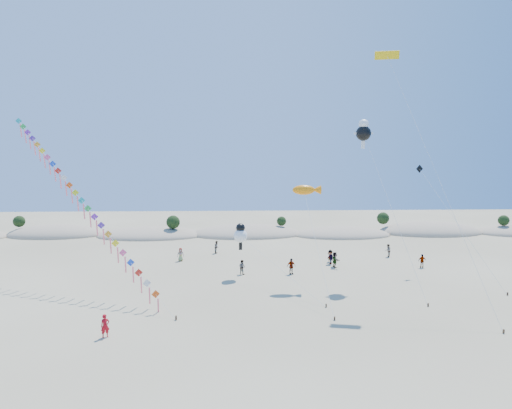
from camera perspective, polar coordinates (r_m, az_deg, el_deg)
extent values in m
plane|color=gray|center=(29.11, 0.76, -19.50)|extent=(160.00, 160.00, 0.00)
ellipsoid|color=gray|center=(79.40, -25.14, -3.74)|extent=(16.00, 8.80, 3.60)
ellipsoid|color=#1B3C15|center=(79.25, -25.17, -3.03)|extent=(12.80, 5.76, 0.64)
ellipsoid|color=gray|center=(73.38, -13.92, -4.10)|extent=(17.60, 9.68, 3.00)
ellipsoid|color=#1B3C15|center=(73.25, -13.93, -3.46)|extent=(14.08, 6.34, 0.70)
ellipsoid|color=gray|center=(72.65, -1.31, -4.03)|extent=(19.00, 10.45, 3.40)
ellipsoid|color=#1B3C15|center=(72.50, -1.31, -3.30)|extent=(15.20, 6.84, 0.76)
ellipsoid|color=gray|center=(73.38, 11.34, -4.04)|extent=(16.40, 9.02, 2.80)
ellipsoid|color=#1B3C15|center=(73.25, 11.35, -3.45)|extent=(13.12, 5.90, 0.66)
ellipsoid|color=gray|center=(80.36, 22.19, -3.51)|extent=(18.00, 9.90, 3.80)
ellipsoid|color=#1B3C15|center=(80.20, 22.22, -2.77)|extent=(14.40, 6.48, 0.72)
sphere|color=black|center=(81.74, -29.04, -1.99)|extent=(1.90, 1.90, 1.90)
sphere|color=black|center=(71.14, -11.00, -2.32)|extent=(2.20, 2.20, 2.20)
sphere|color=black|center=(72.77, 3.42, -2.23)|extent=(1.60, 1.60, 1.60)
sphere|color=black|center=(78.04, 16.58, -1.77)|extent=(2.10, 2.10, 2.10)
sphere|color=black|center=(84.42, 30.13, -1.84)|extent=(1.80, 1.80, 1.80)
cube|color=#3F2D1E|center=(35.28, -10.61, -14.64)|extent=(0.12, 0.12, 0.35)
cylinder|color=silver|center=(44.84, -22.16, 0.39)|extent=(20.47, 18.72, 17.08)
cube|color=#E44D13|center=(36.73, -13.24, -11.55)|extent=(1.32, 0.51, 1.39)
cube|color=#FF6B84|center=(37.09, -12.90, -13.16)|extent=(0.19, 0.45, 1.55)
cube|color=silver|center=(37.42, -14.33, -10.13)|extent=(1.32, 0.51, 1.39)
cube|color=#FF6B84|center=(37.75, -14.00, -11.72)|extent=(0.19, 0.45, 1.55)
cube|color=red|center=(38.14, -15.38, -8.76)|extent=(1.32, 0.51, 1.39)
cube|color=#FF6B84|center=(38.44, -15.05, -10.33)|extent=(0.19, 0.45, 1.55)
cube|color=blue|center=(38.90, -16.38, -7.43)|extent=(1.32, 0.51, 1.39)
cube|color=#FF6B84|center=(39.16, -16.05, -8.99)|extent=(0.19, 0.45, 1.55)
cube|color=#FF508E|center=(39.68, -17.33, -6.16)|extent=(1.32, 0.51, 1.39)
cube|color=#FF6B84|center=(39.92, -17.01, -7.69)|extent=(0.19, 0.45, 1.55)
cube|color=yellow|center=(40.50, -18.24, -4.93)|extent=(1.32, 0.51, 1.39)
cube|color=#FF6B84|center=(40.71, -17.93, -6.44)|extent=(0.19, 0.45, 1.55)
cube|color=orange|center=(41.34, -19.11, -3.75)|extent=(1.32, 0.51, 1.39)
cube|color=#FF6B84|center=(41.53, -18.80, -5.24)|extent=(0.19, 0.45, 1.55)
cube|color=#5629A5|center=(42.21, -19.94, -2.62)|extent=(1.32, 0.51, 1.39)
cube|color=#FF6B84|center=(42.37, -19.64, -4.08)|extent=(0.19, 0.45, 1.55)
cube|color=purple|center=(43.10, -20.74, -1.53)|extent=(1.32, 0.51, 1.39)
cube|color=#FF6B84|center=(43.24, -20.44, -2.97)|extent=(0.19, 0.45, 1.55)
cube|color=green|center=(44.02, -21.51, -0.49)|extent=(1.32, 0.51, 1.39)
cube|color=#FF6B84|center=(44.13, -21.21, -1.91)|extent=(0.19, 0.45, 1.55)
cube|color=#17A4AD|center=(44.95, -22.24, 0.50)|extent=(1.32, 0.51, 1.39)
cube|color=#FF6B84|center=(45.05, -21.95, -0.88)|extent=(0.19, 0.45, 1.55)
cube|color=#CCD719|center=(45.91, -22.94, 1.46)|extent=(1.32, 0.51, 1.39)
cube|color=#FF6B84|center=(45.98, -22.66, 0.10)|extent=(0.19, 0.45, 1.55)
cube|color=#E44D13|center=(46.88, -23.62, 2.38)|extent=(1.32, 0.51, 1.39)
cube|color=#FF6B84|center=(46.94, -23.34, 1.05)|extent=(0.19, 0.45, 1.55)
cube|color=silver|center=(47.88, -24.27, 3.26)|extent=(1.32, 0.51, 1.39)
cube|color=#FF6B84|center=(47.91, -23.99, 1.95)|extent=(0.19, 0.45, 1.55)
cube|color=red|center=(48.89, -24.89, 4.10)|extent=(1.32, 0.51, 1.39)
cube|color=#FF6B84|center=(48.90, -24.62, 2.82)|extent=(0.19, 0.45, 1.55)
cube|color=blue|center=(49.91, -25.49, 4.91)|extent=(1.32, 0.51, 1.39)
cube|color=#FF6B84|center=(49.91, -25.22, 3.66)|extent=(0.19, 0.45, 1.55)
cube|color=#FF508E|center=(50.95, -26.06, 5.68)|extent=(1.32, 0.51, 1.39)
cube|color=#FF6B84|center=(50.93, -25.80, 4.46)|extent=(0.19, 0.45, 1.55)
cube|color=yellow|center=(52.01, -26.61, 6.43)|extent=(1.32, 0.51, 1.39)
cube|color=#FF6B84|center=(51.97, -26.35, 5.23)|extent=(0.19, 0.45, 1.55)
cube|color=orange|center=(53.08, -27.15, 7.14)|extent=(1.32, 0.51, 1.39)
cube|color=#FF6B84|center=(53.02, -26.89, 5.96)|extent=(0.19, 0.45, 1.55)
cube|color=#5629A5|center=(54.16, -27.66, 7.82)|extent=(1.32, 0.51, 1.39)
cube|color=#FF6B84|center=(54.09, -27.41, 6.67)|extent=(0.19, 0.45, 1.55)
cube|color=purple|center=(55.25, -28.16, 8.48)|extent=(1.32, 0.51, 1.39)
cube|color=#FF6B84|center=(55.16, -27.91, 7.35)|extent=(0.19, 0.45, 1.55)
cube|color=green|center=(56.35, -28.63, 9.11)|extent=(1.32, 0.51, 1.39)
cube|color=#FF6B84|center=(56.25, -28.39, 8.01)|extent=(0.19, 0.45, 1.55)
cube|color=#17A4AD|center=(57.46, -29.09, 9.72)|extent=(1.32, 0.51, 1.39)
cube|color=#FF6B84|center=(57.35, -28.85, 8.63)|extent=(0.19, 0.45, 1.55)
cube|color=#3F2D1E|center=(35.22, 10.44, -14.71)|extent=(0.10, 0.10, 0.30)
cylinder|color=silver|center=(38.90, 8.16, -5.62)|extent=(0.91, 10.70, 9.55)
ellipsoid|color=orange|center=(43.42, 6.37, 1.95)|extent=(2.28, 1.00, 1.00)
cone|color=orange|center=(43.63, 8.03, 1.94)|extent=(0.91, 0.91, 0.91)
cube|color=#3F2D1E|center=(37.94, 9.34, -13.17)|extent=(0.10, 0.10, 0.30)
cylinder|color=silver|center=(41.59, 3.02, -8.40)|extent=(7.24, 10.09, 4.49)
sphere|color=white|center=(45.86, -2.08, -4.19)|extent=(1.45, 1.45, 1.45)
sphere|color=black|center=(45.72, -2.08, -3.12)|extent=(0.97, 0.97, 0.97)
cube|color=black|center=(46.07, -2.08, -5.57)|extent=(0.35, 0.18, 0.80)
cube|color=#3F2D1E|center=(40.44, 21.97, -12.31)|extent=(0.10, 0.10, 0.30)
cylinder|color=silver|center=(42.88, 17.73, -0.84)|extent=(3.02, 10.17, 15.36)
sphere|color=black|center=(47.04, 14.13, 9.19)|extent=(1.58, 1.58, 1.58)
sphere|color=white|center=(47.11, 14.16, 10.34)|extent=(1.03, 1.03, 1.03)
cube|color=white|center=(46.98, 14.10, 7.74)|extent=(0.35, 0.18, 0.80)
cube|color=white|center=(46.85, 13.30, 9.22)|extent=(0.60, 0.15, 0.25)
cube|color=white|center=(47.24, 14.96, 9.15)|extent=(0.60, 0.15, 0.25)
cube|color=#3F2D1E|center=(36.96, 30.13, -14.42)|extent=(0.10, 0.10, 0.30)
cylinder|color=silver|center=(39.03, 23.02, 3.60)|extent=(4.96, 12.37, 22.51)
cube|color=yellow|center=(44.92, 17.05, 18.51)|extent=(2.31, 0.94, 0.81)
cube|color=black|center=(44.94, 17.04, 18.50)|extent=(2.23, 0.57, 0.19)
cube|color=#3F2D1E|center=(46.83, 30.52, -10.22)|extent=(0.10, 0.10, 0.30)
cylinder|color=silver|center=(49.17, 25.43, -2.54)|extent=(4.17, 10.75, 11.56)
cube|color=black|center=(52.65, 20.97, 4.47)|extent=(0.92, 0.27, 0.95)
imported|color=#A80D17|center=(33.17, -19.47, -15.02)|extent=(0.72, 0.64, 1.67)
imported|color=slate|center=(47.58, -1.89, -8.34)|extent=(0.98, 0.95, 1.59)
imported|color=slate|center=(47.72, 4.70, -8.21)|extent=(1.12, 0.74, 1.76)
imported|color=slate|center=(52.86, 9.88, -6.92)|extent=(0.95, 1.25, 1.71)
imported|color=slate|center=(51.26, 10.47, -7.27)|extent=(0.87, 1.76, 1.82)
imported|color=slate|center=(53.98, 9.84, -6.75)|extent=(0.60, 0.43, 1.54)
imported|color=slate|center=(58.42, 17.18, -5.89)|extent=(0.91, 1.00, 1.68)
imported|color=slate|center=(54.42, -10.03, -6.59)|extent=(0.87, 0.63, 1.64)
imported|color=slate|center=(54.03, 21.28, -7.02)|extent=(0.96, 0.47, 1.59)
imported|color=slate|center=(58.31, -5.25, -5.68)|extent=(0.71, 0.87, 1.66)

